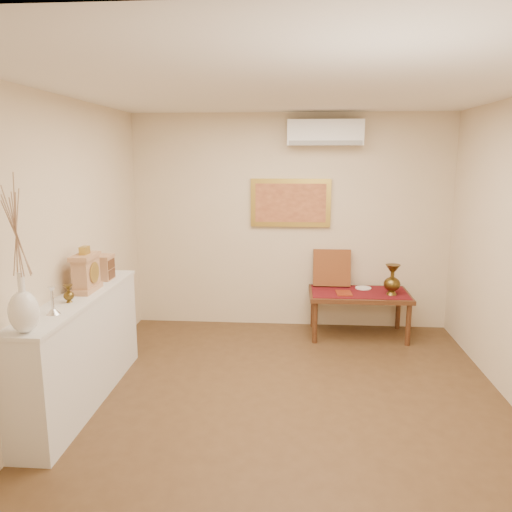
# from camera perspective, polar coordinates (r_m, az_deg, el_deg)

# --- Properties ---
(floor) EXTENTS (4.50, 4.50, 0.00)m
(floor) POSITION_cam_1_polar(r_m,az_deg,el_deg) (4.60, 3.45, -16.94)
(floor) COLOR brown
(floor) RESTS_ON ground
(ceiling) EXTENTS (4.50, 4.50, 0.00)m
(ceiling) POSITION_cam_1_polar(r_m,az_deg,el_deg) (4.08, 3.93, 18.68)
(ceiling) COLOR white
(ceiling) RESTS_ON ground
(wall_back) EXTENTS (4.00, 0.02, 2.70)m
(wall_back) POSITION_cam_1_polar(r_m,az_deg,el_deg) (6.35, 3.94, 3.86)
(wall_back) COLOR beige
(wall_back) RESTS_ON ground
(wall_front) EXTENTS (4.00, 0.02, 2.70)m
(wall_front) POSITION_cam_1_polar(r_m,az_deg,el_deg) (1.98, 2.80, -13.47)
(wall_front) COLOR beige
(wall_front) RESTS_ON ground
(wall_left) EXTENTS (0.02, 4.50, 2.70)m
(wall_left) POSITION_cam_1_polar(r_m,az_deg,el_deg) (4.61, -22.04, 0.16)
(wall_left) COLOR beige
(wall_left) RESTS_ON ground
(white_vase) EXTENTS (0.20, 0.20, 1.08)m
(white_vase) POSITION_cam_1_polar(r_m,az_deg,el_deg) (3.71, -25.50, -0.04)
(white_vase) COLOR white
(white_vase) RESTS_ON display_ledge
(candlestick) EXTENTS (0.10, 0.10, 0.22)m
(candlestick) POSITION_cam_1_polar(r_m,az_deg,el_deg) (4.15, -22.24, -4.73)
(candlestick) COLOR silver
(candlestick) RESTS_ON display_ledge
(brass_urn_small) EXTENTS (0.09, 0.09, 0.20)m
(brass_urn_small) POSITION_cam_1_polar(r_m,az_deg,el_deg) (4.44, -20.65, -3.75)
(brass_urn_small) COLOR brown
(brass_urn_small) RESTS_ON display_ledge
(table_cloth) EXTENTS (1.14, 0.59, 0.01)m
(table_cloth) POSITION_cam_1_polar(r_m,az_deg,el_deg) (6.20, 11.71, -4.05)
(table_cloth) COLOR maroon
(table_cloth) RESTS_ON low_table
(brass_urn_tall) EXTENTS (0.20, 0.20, 0.44)m
(brass_urn_tall) POSITION_cam_1_polar(r_m,az_deg,el_deg) (6.12, 15.32, -2.26)
(brass_urn_tall) COLOR brown
(brass_urn_tall) RESTS_ON table_cloth
(plate) EXTENTS (0.20, 0.20, 0.01)m
(plate) POSITION_cam_1_polar(r_m,az_deg,el_deg) (6.36, 12.16, -3.59)
(plate) COLOR white
(plate) RESTS_ON table_cloth
(menu) EXTENTS (0.19, 0.26, 0.01)m
(menu) POSITION_cam_1_polar(r_m,az_deg,el_deg) (6.08, 10.02, -4.19)
(menu) COLOR maroon
(menu) RESTS_ON table_cloth
(cushion) EXTENTS (0.47, 0.19, 0.48)m
(cushion) POSITION_cam_1_polar(r_m,az_deg,el_deg) (6.37, 8.65, -1.34)
(cushion) COLOR #5C1712
(cushion) RESTS_ON table_cloth
(display_ledge) EXTENTS (0.37, 2.02, 0.98)m
(display_ledge) POSITION_cam_1_polar(r_m,az_deg,el_deg) (4.77, -19.34, -10.04)
(display_ledge) COLOR silver
(display_ledge) RESTS_ON floor
(mantel_clock) EXTENTS (0.17, 0.36, 0.41)m
(mantel_clock) POSITION_cam_1_polar(r_m,az_deg,el_deg) (4.73, -18.83, -1.77)
(mantel_clock) COLOR tan
(mantel_clock) RESTS_ON display_ledge
(wooden_chest) EXTENTS (0.16, 0.21, 0.24)m
(wooden_chest) POSITION_cam_1_polar(r_m,az_deg,el_deg) (5.12, -16.96, -1.25)
(wooden_chest) COLOR tan
(wooden_chest) RESTS_ON display_ledge
(low_table) EXTENTS (1.20, 0.70, 0.55)m
(low_table) POSITION_cam_1_polar(r_m,az_deg,el_deg) (6.22, 11.69, -4.67)
(low_table) COLOR #522C18
(low_table) RESTS_ON floor
(painting) EXTENTS (1.00, 0.06, 0.60)m
(painting) POSITION_cam_1_polar(r_m,az_deg,el_deg) (6.30, 3.97, 6.09)
(painting) COLOR #B49439
(painting) RESTS_ON wall_back
(ac_unit) EXTENTS (0.90, 0.25, 0.30)m
(ac_unit) POSITION_cam_1_polar(r_m,az_deg,el_deg) (6.18, 7.90, 13.78)
(ac_unit) COLOR white
(ac_unit) RESTS_ON wall_back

